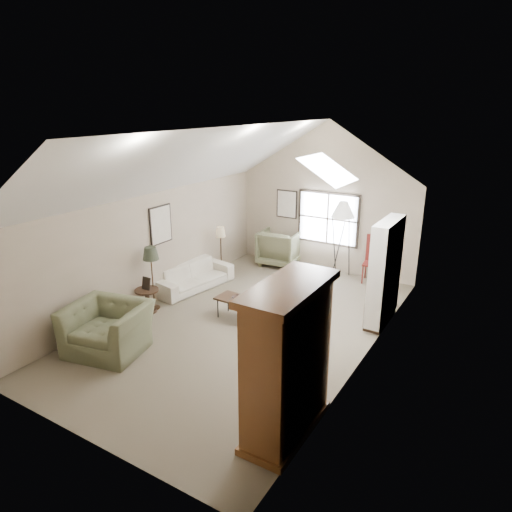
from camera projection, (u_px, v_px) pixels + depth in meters
The scene contains 18 objects.
room_shell at pixel (245, 169), 8.43m from camera, with size 5.01×8.01×4.00m.
window at pixel (328, 218), 12.16m from camera, with size 1.72×0.08×1.42m, color black.
skylight at pixel (329, 168), 8.52m from camera, with size 0.80×1.20×0.52m, color white, non-canonical shape.
wall_art at pixel (223, 214), 11.40m from camera, with size 1.97×3.71×0.88m.
armoire at pixel (287, 361), 6.09m from camera, with size 0.60×1.50×2.20m, color brown.
tv_alcove at pixel (385, 271), 9.24m from camera, with size 0.32×1.30×2.10m, color white.
media_console at pixel (381, 308), 9.52m from camera, with size 0.34×1.18×0.60m, color #382316.
tv_panel at pixel (383, 281), 9.33m from camera, with size 0.05×0.90×0.55m, color black.
sofa at pixel (193, 276), 11.28m from camera, with size 2.10×0.82×0.61m, color silver.
armchair_near at pixel (108, 328), 8.36m from camera, with size 1.38×1.21×0.90m, color #626748.
armchair_far at pixel (280, 247), 12.88m from camera, with size 1.07×1.10×1.00m, color #666949.
coffee_table at pixel (237, 309), 9.68m from camera, with size 0.91×0.50×0.46m, color #342715.
bowl at pixel (237, 297), 9.59m from camera, with size 0.22×0.22×0.05m, color #372116.
side_table at pixel (148, 300), 9.99m from camera, with size 0.53×0.53×0.53m, color #312314.
side_chair at pixel (373, 260), 11.54m from camera, with size 0.47×0.47×1.21m, color maroon.
tripod_lamp at pixel (341, 239), 11.84m from camera, with size 0.59×0.59×2.05m, color silver, non-canonical shape.
dark_lamp at pixel (152, 278), 10.01m from camera, with size 0.35×0.35×1.47m, color #292E20, non-canonical shape.
tan_lamp at pixel (221, 250), 12.14m from camera, with size 0.26×0.26×1.32m, color tan, non-canonical shape.
Camera 1 is at (4.57, -7.18, 4.38)m, focal length 32.00 mm.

